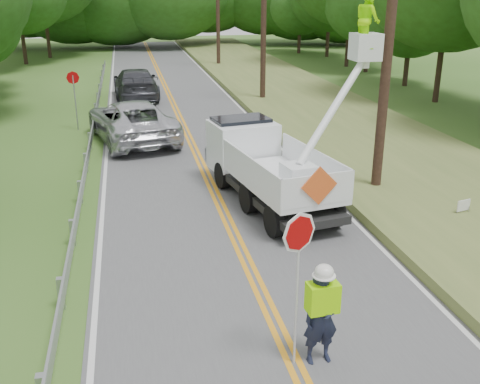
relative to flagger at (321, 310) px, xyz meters
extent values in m
cube|color=#525255|center=(-0.44, 12.65, -1.02)|extent=(7.20, 96.00, 0.02)
cube|color=orange|center=(-0.54, 12.65, -1.00)|extent=(0.12, 96.00, 0.00)
cube|color=orange|center=(-0.34, 12.65, -1.00)|extent=(0.12, 96.00, 0.00)
cube|color=silver|center=(-3.89, 12.65, -1.00)|extent=(0.12, 96.00, 0.00)
cube|color=silver|center=(3.01, 12.65, -1.00)|extent=(0.12, 96.00, 0.00)
cube|color=#A2A5A9|center=(-4.54, 2.65, -0.68)|extent=(0.12, 0.14, 0.70)
cube|color=#A2A5A9|center=(-4.54, 5.65, -0.68)|extent=(0.12, 0.14, 0.70)
cube|color=#A2A5A9|center=(-4.54, 8.65, -0.68)|extent=(0.12, 0.14, 0.70)
cube|color=#A2A5A9|center=(-4.54, 11.65, -0.68)|extent=(0.12, 0.14, 0.70)
cube|color=#A2A5A9|center=(-4.54, 14.65, -0.68)|extent=(0.12, 0.14, 0.70)
cube|color=#A2A5A9|center=(-4.54, 17.65, -0.68)|extent=(0.12, 0.14, 0.70)
cube|color=#A2A5A9|center=(-4.54, 20.65, -0.68)|extent=(0.12, 0.14, 0.70)
cube|color=#A2A5A9|center=(-4.54, 23.65, -0.68)|extent=(0.12, 0.14, 0.70)
cube|color=#A2A5A9|center=(-4.54, 26.65, -0.68)|extent=(0.12, 0.14, 0.70)
cube|color=#A2A5A9|center=(-4.54, 29.65, -0.68)|extent=(0.12, 0.14, 0.70)
cube|color=#A2A5A9|center=(-4.54, 32.65, -0.68)|extent=(0.12, 0.14, 0.70)
cube|color=#A2A5A9|center=(-4.54, 35.65, -0.68)|extent=(0.12, 0.14, 0.70)
cube|color=#A2A5A9|center=(-4.44, 13.65, -0.43)|extent=(0.05, 48.00, 0.34)
cylinder|color=black|center=(4.56, 7.65, 3.97)|extent=(0.30, 0.30, 10.00)
cylinder|color=black|center=(4.56, 22.65, 3.97)|extent=(0.30, 0.30, 10.00)
cylinder|color=black|center=(4.56, 37.65, 3.97)|extent=(0.30, 0.30, 10.00)
cube|color=#596A33|center=(6.66, 12.65, -0.88)|extent=(7.00, 96.00, 0.30)
cylinder|color=#332319|center=(-11.11, 42.69, 0.68)|extent=(0.32, 0.32, 3.42)
cylinder|color=#332319|center=(-9.63, 47.00, 1.12)|extent=(0.32, 0.32, 4.30)
cylinder|color=#332319|center=(14.21, 20.79, 0.95)|extent=(0.32, 0.32, 3.96)
cylinder|color=#332319|center=(15.12, 26.22, 0.27)|extent=(0.32, 0.32, 2.59)
ellipsoid|color=#234A14|center=(15.12, 26.22, 3.43)|extent=(6.04, 6.04, 5.32)
cylinder|color=#332319|center=(15.19, 32.68, 0.45)|extent=(0.32, 0.32, 2.96)
ellipsoid|color=#234A14|center=(15.19, 32.68, 4.07)|extent=(6.90, 6.90, 6.07)
cylinder|color=#332319|center=(14.89, 35.86, 1.16)|extent=(0.32, 0.32, 4.37)
cylinder|color=#332319|center=(15.64, 42.57, 0.57)|extent=(0.32, 0.32, 3.20)
cylinder|color=#332319|center=(13.92, 45.85, 0.21)|extent=(0.32, 0.32, 2.48)
ellipsoid|color=#234A14|center=(13.92, 45.85, 3.24)|extent=(5.78, 5.78, 5.09)
imported|color=#191E33|center=(0.01, 0.00, -0.14)|extent=(0.66, 0.46, 1.73)
cube|color=#91EC00|center=(0.01, 0.00, 0.25)|extent=(0.55, 0.36, 0.52)
ellipsoid|color=white|center=(0.01, 0.00, 0.73)|extent=(0.32, 0.32, 0.26)
cylinder|color=#B7B7B7|center=(-0.44, 0.02, 0.20)|extent=(0.04, 0.04, 2.42)
cylinder|color=#A00406|center=(-0.44, 0.02, 1.47)|extent=(0.63, 0.33, 0.69)
cylinder|color=black|center=(0.56, 5.11, -0.58)|extent=(0.41, 0.89, 0.85)
cylinder|color=black|center=(2.32, 5.42, -0.58)|extent=(0.41, 0.89, 0.85)
cylinder|color=black|center=(0.26, 6.86, -0.58)|extent=(0.41, 0.89, 0.85)
cylinder|color=black|center=(2.01, 7.17, -0.58)|extent=(0.41, 0.89, 0.85)
cylinder|color=black|center=(-0.12, 9.06, -0.58)|extent=(0.41, 0.89, 0.85)
cylinder|color=black|center=(1.63, 9.36, -0.58)|extent=(0.41, 0.89, 0.85)
cube|color=black|center=(1.09, 7.28, -0.52)|extent=(2.81, 5.93, 0.22)
cube|color=white|center=(1.20, 6.67, -0.07)|extent=(2.71, 4.38, 0.20)
cube|color=white|center=(0.21, 6.49, 0.37)|extent=(0.75, 4.04, 0.80)
cube|color=white|center=(2.19, 6.84, 0.37)|extent=(0.75, 4.04, 0.80)
cube|color=white|center=(1.54, 4.67, 0.37)|extent=(2.02, 0.40, 0.80)
cube|color=white|center=(0.68, 9.65, 0.19)|extent=(2.26, 2.01, 1.60)
cube|color=black|center=(0.65, 9.82, 0.77)|extent=(1.95, 1.44, 0.67)
cube|color=white|center=(1.36, 5.70, 0.37)|extent=(0.93, 0.93, 0.71)
cube|color=white|center=(3.86, 7.65, 3.51)|extent=(0.76, 0.76, 0.76)
imported|color=#91EC00|center=(3.86, 7.65, 4.26)|extent=(0.62, 0.80, 1.65)
cube|color=#E45820|center=(1.55, 4.61, 0.51)|extent=(1.00, 0.21, 1.01)
imported|color=silver|center=(-2.83, 15.64, -0.15)|extent=(4.11, 6.63, 1.71)
imported|color=#383A40|center=(-2.40, 25.18, -0.14)|extent=(2.63, 6.03, 1.73)
cylinder|color=#A2A5A9|center=(-5.24, 18.05, 0.22)|extent=(0.06, 0.06, 2.49)
cylinder|color=#A00406|center=(-5.24, 18.05, 1.35)|extent=(0.56, 0.10, 0.57)
cube|color=white|center=(5.93, 5.01, -0.53)|extent=(0.45, 0.14, 0.32)
cylinder|color=#A2A5A9|center=(5.75, 5.01, -0.80)|extent=(0.02, 0.02, 0.45)
cylinder|color=#A2A5A9|center=(6.12, 5.01, -0.80)|extent=(0.02, 0.02, 0.45)
camera|label=1|loc=(-2.96, -7.61, 5.13)|focal=41.42mm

